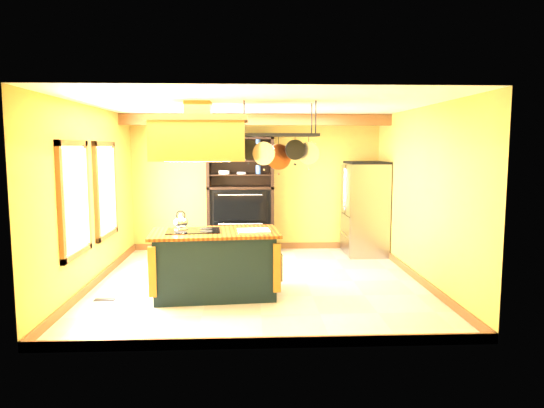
{
  "coord_description": "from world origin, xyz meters",
  "views": [
    {
      "loc": [
        -0.13,
        -7.33,
        2.09
      ],
      "look_at": [
        0.22,
        0.3,
        1.19
      ],
      "focal_mm": 32.0,
      "sensor_mm": 36.0,
      "label": 1
    }
  ],
  "objects": [
    {
      "name": "ceiling",
      "position": [
        0.0,
        0.0,
        2.7
      ],
      "size": [
        5.0,
        5.0,
        0.0
      ],
      "primitive_type": "plane",
      "rotation": [
        3.14,
        0.0,
        0.0
      ],
      "color": "white",
      "rests_on": "wall_back"
    },
    {
      "name": "wall_front",
      "position": [
        0.0,
        -2.5,
        1.35
      ],
      "size": [
        5.0,
        0.02,
        2.7
      ],
      "primitive_type": "cube",
      "color": "gold",
      "rests_on": "floor"
    },
    {
      "name": "refrigerator",
      "position": [
        2.1,
        1.9,
        0.86
      ],
      "size": [
        0.77,
        0.91,
        1.77
      ],
      "color": "gray",
      "rests_on": "floor"
    },
    {
      "name": "hutch",
      "position": [
        -0.32,
        2.25,
        0.89
      ],
      "size": [
        1.3,
        0.59,
        2.3
      ],
      "color": "black",
      "rests_on": "floor"
    },
    {
      "name": "window_far",
      "position": [
        -2.47,
        0.6,
        1.4
      ],
      "size": [
        0.06,
        1.06,
        1.56
      ],
      "color": "brown",
      "rests_on": "wall_left"
    },
    {
      "name": "window_near",
      "position": [
        -2.47,
        -0.8,
        1.4
      ],
      "size": [
        0.06,
        1.06,
        1.56
      ],
      "color": "brown",
      "rests_on": "wall_left"
    },
    {
      "name": "pot_rack",
      "position": [
        0.28,
        -0.62,
        2.15
      ],
      "size": [
        1.14,
        0.53,
        0.93
      ],
      "color": "black",
      "rests_on": "ceiling"
    },
    {
      "name": "wall_left",
      "position": [
        -2.5,
        0.0,
        1.35
      ],
      "size": [
        0.02,
        5.0,
        2.7
      ],
      "primitive_type": "cube",
      "color": "gold",
      "rests_on": "floor"
    },
    {
      "name": "wall_back",
      "position": [
        0.0,
        2.5,
        1.35
      ],
      "size": [
        5.0,
        0.02,
        2.7
      ],
      "primitive_type": "cube",
      "color": "gold",
      "rests_on": "floor"
    },
    {
      "name": "kitchen_island",
      "position": [
        -0.63,
        -0.63,
        0.47
      ],
      "size": [
        1.85,
        1.13,
        1.11
      ],
      "rotation": [
        0.0,
        0.0,
        0.09
      ],
      "color": "black",
      "rests_on": "floor"
    },
    {
      "name": "ceiling_beam",
      "position": [
        0.0,
        1.7,
        2.59
      ],
      "size": [
        5.0,
        0.15,
        0.2
      ],
      "primitive_type": "cube",
      "color": "brown",
      "rests_on": "ceiling"
    },
    {
      "name": "wall_right",
      "position": [
        2.5,
        0.0,
        1.35
      ],
      "size": [
        0.02,
        5.0,
        2.7
      ],
      "primitive_type": "cube",
      "color": "gold",
      "rests_on": "floor"
    },
    {
      "name": "floor_register",
      "position": [
        -2.13,
        -0.78,
        0.01
      ],
      "size": [
        0.28,
        0.13,
        0.01
      ],
      "primitive_type": "cube",
      "rotation": [
        0.0,
        0.0,
        0.03
      ],
      "color": "black",
      "rests_on": "floor"
    },
    {
      "name": "range_hood",
      "position": [
        -0.83,
        -0.63,
        2.23
      ],
      "size": [
        1.34,
        0.76,
        0.8
      ],
      "color": "#A76929",
      "rests_on": "ceiling"
    },
    {
      "name": "floor",
      "position": [
        0.0,
        0.0,
        0.0
      ],
      "size": [
        5.0,
        5.0,
        0.0
      ],
      "primitive_type": "plane",
      "color": "beige",
      "rests_on": "ground"
    }
  ]
}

